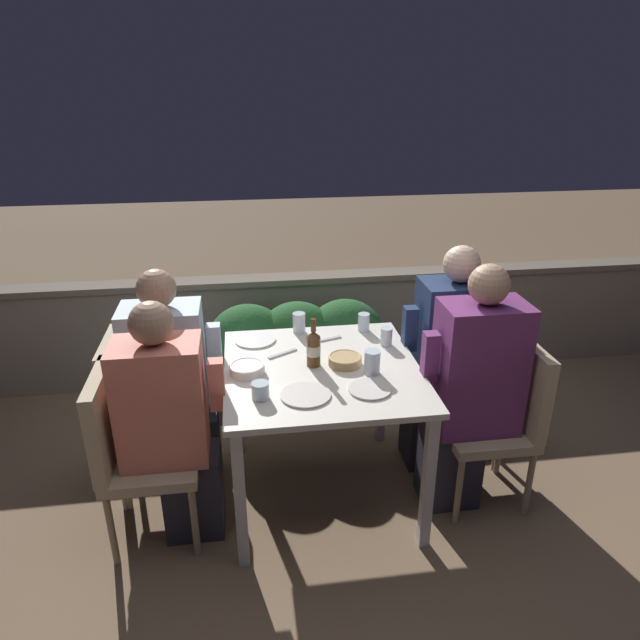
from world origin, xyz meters
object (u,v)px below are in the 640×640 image
chair_left_far (136,402)px  person_purple_stripe (470,390)px  beer_bottle (313,348)px  chair_right_far (479,377)px  chair_right_near (505,409)px  person_blue_shirt (174,383)px  chair_left_near (129,443)px  person_navy_jumper (447,359)px  person_coral_top (171,424)px

chair_left_far → person_purple_stripe: person_purple_stripe is taller
person_purple_stripe → beer_bottle: person_purple_stripe is taller
chair_left_far → chair_right_far: (1.85, 0.01, 0.00)m
chair_right_near → person_purple_stripe: bearing=180.0°
person_blue_shirt → chair_left_near: bearing=-116.0°
person_blue_shirt → chair_left_far: bearing=180.0°
chair_left_near → person_blue_shirt: bearing=64.0°
person_purple_stripe → person_navy_jumper: person_purple_stripe is taller
person_coral_top → person_blue_shirt: 0.37m
chair_left_near → person_purple_stripe: 1.64m
chair_left_far → chair_left_near: bearing=-86.9°
chair_left_far → chair_right_near: same height
person_coral_top → person_navy_jumper: size_ratio=0.94×
chair_left_near → person_coral_top: 0.22m
chair_right_far → chair_right_near: bearing=-90.2°
beer_bottle → chair_left_far: bearing=169.5°
person_purple_stripe → chair_right_near: bearing=-0.0°
chair_left_near → chair_left_far: same height
person_purple_stripe → chair_right_far: 0.41m
person_coral_top → chair_left_far: person_coral_top is taller
person_purple_stripe → person_navy_jumper: 0.34m
chair_right_far → beer_bottle: (-0.95, -0.17, 0.33)m
beer_bottle → person_navy_jumper: bearing=13.0°
chair_right_far → person_navy_jumper: person_navy_jumper is taller
chair_left_near → chair_right_far: size_ratio=1.00×
chair_left_near → person_coral_top: bearing=0.0°
chair_left_near → chair_right_near: (1.83, 0.03, 0.00)m
person_coral_top → chair_right_near: person_coral_top is taller
person_blue_shirt → beer_bottle: person_blue_shirt is taller
person_purple_stripe → person_blue_shirt: bearing=167.2°
chair_left_near → person_coral_top: person_coral_top is taller
person_coral_top → person_purple_stripe: person_purple_stripe is taller
person_coral_top → chair_right_far: (1.63, 0.37, -0.08)m
chair_left_near → chair_left_far: 0.37m
chair_right_near → chair_left_near: bearing=-178.9°
person_purple_stripe → person_navy_jumper: (0.00, 0.34, -0.00)m
person_coral_top → chair_left_far: 0.43m
chair_left_far → chair_right_near: 1.88m
chair_left_far → person_navy_jumper: (1.65, 0.01, 0.12)m
person_blue_shirt → chair_right_far: 1.65m
beer_bottle → chair_right_far: bearing=10.4°
chair_left_near → chair_right_near: bearing=1.1°
chair_left_far → person_navy_jumper: 1.66m
person_blue_shirt → chair_right_near: (1.65, -0.33, -0.09)m
person_navy_jumper → beer_bottle: size_ratio=5.17×
chair_left_far → person_purple_stripe: (1.65, -0.33, 0.13)m
chair_right_near → chair_right_far: bearing=89.8°
person_blue_shirt → chair_right_far: person_blue_shirt is taller
chair_right_near → chair_right_far: same height
chair_left_near → person_navy_jumper: person_navy_jumper is taller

